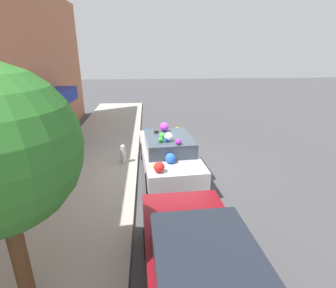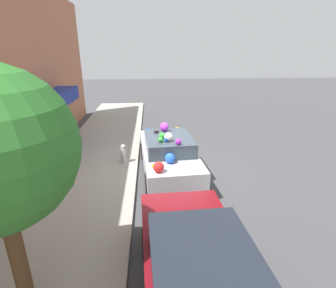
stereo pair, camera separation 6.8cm
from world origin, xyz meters
TOP-DOWN VIEW (x-y plane):
  - ground_plane at (0.00, 0.00)m, footprint 60.00×60.00m
  - sidewalk_curb at (0.00, 2.70)m, footprint 24.00×3.20m
  - building_facade at (0.11, 4.93)m, footprint 18.00×1.20m
  - fire_hydrant at (0.72, 1.61)m, footprint 0.20×0.20m
  - art_car at (-0.03, 0.03)m, footprint 4.33×2.00m
  - parked_car_plain at (-5.26, -0.11)m, footprint 4.58×1.91m

SIDE VIEW (x-z plane):
  - ground_plane at x=0.00m, z-range 0.00..0.00m
  - sidewalk_curb at x=0.00m, z-range 0.00..0.10m
  - fire_hydrant at x=0.72m, z-range 0.10..0.80m
  - parked_car_plain at x=-5.26m, z-range 0.02..1.44m
  - art_car at x=-0.03m, z-range -0.10..1.56m
  - building_facade at x=0.11m, z-range -0.04..6.41m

